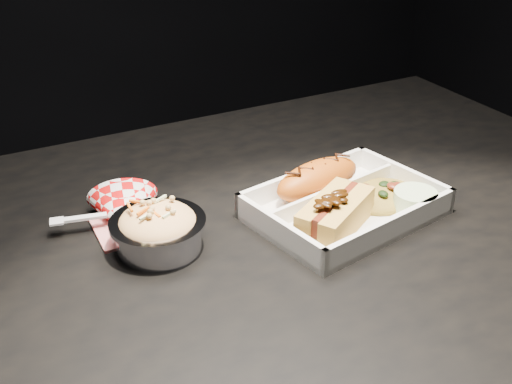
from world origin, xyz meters
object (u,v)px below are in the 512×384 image
at_px(dining_table, 266,278).
at_px(napkin_fork, 126,215).
at_px(hotdog, 335,212).
at_px(fried_pastry, 318,179).
at_px(foil_coleslaw_cup, 158,228).
at_px(food_tray, 344,208).

relative_size(dining_table, napkin_fork, 7.27).
distance_m(hotdog, napkin_fork, 0.28).
distance_m(fried_pastry, napkin_fork, 0.28).
height_order(hotdog, foil_coleslaw_cup, foil_coleslaw_cup).
height_order(dining_table, foil_coleslaw_cup, foil_coleslaw_cup).
bearing_deg(hotdog, napkin_fork, 117.49).
bearing_deg(food_tray, napkin_fork, 147.40).
relative_size(food_tray, hotdog, 2.01).
relative_size(foil_coleslaw_cup, napkin_fork, 0.74).
distance_m(fried_pastry, foil_coleslaw_cup, 0.25).
height_order(fried_pastry, hotdog, hotdog).
xyz_separation_m(fried_pastry, hotdog, (-0.03, -0.09, -0.00)).
bearing_deg(fried_pastry, food_tray, -79.69).
relative_size(fried_pastry, hotdog, 1.06).
bearing_deg(dining_table, fried_pastry, 15.52).
bearing_deg(hotdog, foil_coleslaw_cup, 130.44).
xyz_separation_m(food_tray, hotdog, (-0.04, -0.03, 0.02)).
bearing_deg(foil_coleslaw_cup, dining_table, -5.17).
bearing_deg(napkin_fork, fried_pastry, 0.15).
bearing_deg(dining_table, napkin_fork, 152.91).
bearing_deg(foil_coleslaw_cup, hotdog, -18.95).
distance_m(fried_pastry, hotdog, 0.09).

